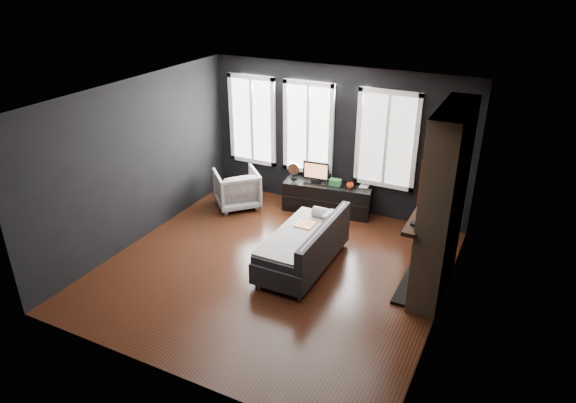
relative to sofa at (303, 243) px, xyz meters
The scene contains 18 objects.
floor 0.61m from the sofa, 140.30° to the right, with size 5.00×5.00×0.00m, color black.
ceiling 2.34m from the sofa, 140.30° to the right, with size 5.00×5.00×0.00m, color white.
wall_back 2.43m from the sofa, 99.18° to the left, with size 5.00×0.02×2.70m, color black.
wall_left 3.02m from the sofa, behind, with size 0.02×5.00×2.70m, color black.
wall_right 2.36m from the sofa, ahead, with size 0.02×5.00×2.70m, color black.
windows 3.04m from the sofa, 110.43° to the left, with size 4.00×0.16×1.76m, color white, non-canonical shape.
fireplace 2.18m from the sofa, ahead, with size 0.70×1.62×2.70m, color #93724C, non-canonical shape.
sofa is the anchor object (origin of this frame).
stripe_pillow 0.58m from the sofa, 67.93° to the left, with size 0.07×0.32×0.32m, color gray.
armchair 2.45m from the sofa, 145.88° to the left, with size 0.78×0.73×0.80m, color white.
media_console 1.98m from the sofa, 101.09° to the left, with size 1.65×0.52×0.57m, color black, non-canonical shape.
monitor 2.05m from the sofa, 107.90° to the left, with size 0.51×0.11×0.45m, color black, non-canonical shape.
desk_fan 2.18m from the sofa, 119.41° to the left, with size 0.23×0.23×0.32m, color gray, non-canonical shape.
mug 1.95m from the sofa, 88.51° to the left, with size 0.12×0.10×0.12m, color #F74C1D.
book 2.14m from the sofa, 84.99° to the left, with size 0.15×0.02×0.21m, color tan.
storage_box 1.96m from the sofa, 97.01° to the left, with size 0.21×0.13×0.12m, color #347A40.
mantel_vase 2.07m from the sofa, 24.00° to the left, with size 0.16×0.17×0.16m, color gold.
mantel_clock 1.91m from the sofa, ahead, with size 0.11×0.11×0.04m, color black.
Camera 1 is at (3.20, -5.95, 4.36)m, focal length 32.00 mm.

